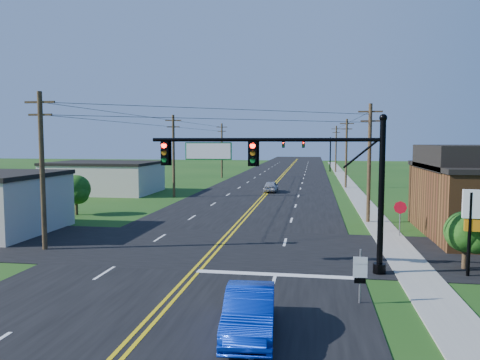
% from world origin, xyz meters
% --- Properties ---
extents(ground, '(260.00, 260.00, 0.00)m').
position_xyz_m(ground, '(0.00, 0.00, 0.00)').
color(ground, '#153E11').
rests_on(ground, ground).
extents(road_main, '(16.00, 220.00, 0.04)m').
position_xyz_m(road_main, '(0.00, 50.00, 0.02)').
color(road_main, black).
rests_on(road_main, ground).
extents(road_cross, '(70.00, 10.00, 0.04)m').
position_xyz_m(road_cross, '(0.00, 12.00, 0.02)').
color(road_cross, black).
rests_on(road_cross, ground).
extents(sidewalk, '(2.00, 160.00, 0.08)m').
position_xyz_m(sidewalk, '(10.50, 40.00, 0.04)').
color(sidewalk, gray).
rests_on(sidewalk, ground).
extents(signal_mast_main, '(11.30, 0.60, 7.48)m').
position_xyz_m(signal_mast_main, '(4.34, 8.00, 4.75)').
color(signal_mast_main, black).
rests_on(signal_mast_main, ground).
extents(signal_mast_far, '(10.98, 0.60, 7.48)m').
position_xyz_m(signal_mast_far, '(4.44, 80.00, 4.55)').
color(signal_mast_far, black).
rests_on(signal_mast_far, ground).
extents(cream_bldg_far, '(12.20, 9.20, 3.70)m').
position_xyz_m(cream_bldg_far, '(-19.00, 38.00, 1.86)').
color(cream_bldg_far, beige).
rests_on(cream_bldg_far, ground).
extents(utility_pole_left_a, '(1.80, 0.28, 9.00)m').
position_xyz_m(utility_pole_left_a, '(-9.50, 10.00, 4.72)').
color(utility_pole_left_a, '#352418').
rests_on(utility_pole_left_a, ground).
extents(utility_pole_left_b, '(1.80, 0.28, 9.00)m').
position_xyz_m(utility_pole_left_b, '(-9.50, 35.00, 4.72)').
color(utility_pole_left_b, '#352418').
rests_on(utility_pole_left_b, ground).
extents(utility_pole_left_c, '(1.80, 0.28, 9.00)m').
position_xyz_m(utility_pole_left_c, '(-9.50, 62.00, 4.72)').
color(utility_pole_left_c, '#352418').
rests_on(utility_pole_left_c, ground).
extents(utility_pole_right_a, '(1.80, 0.28, 9.00)m').
position_xyz_m(utility_pole_right_a, '(9.80, 22.00, 4.72)').
color(utility_pole_right_a, '#352418').
rests_on(utility_pole_right_a, ground).
extents(utility_pole_right_b, '(1.80, 0.28, 9.00)m').
position_xyz_m(utility_pole_right_b, '(9.80, 48.00, 4.72)').
color(utility_pole_right_b, '#352418').
rests_on(utility_pole_right_b, ground).
extents(utility_pole_right_c, '(1.80, 0.28, 9.00)m').
position_xyz_m(utility_pole_right_c, '(9.80, 78.00, 4.72)').
color(utility_pole_right_c, '#352418').
rests_on(utility_pole_right_c, ground).
extents(tree_right_back, '(3.00, 3.00, 4.10)m').
position_xyz_m(tree_right_back, '(16.00, 26.00, 2.60)').
color(tree_right_back, '#352418').
rests_on(tree_right_back, ground).
extents(shrub_corner, '(2.00, 2.00, 2.86)m').
position_xyz_m(shrub_corner, '(13.00, 9.50, 1.85)').
color(shrub_corner, '#352418').
rests_on(shrub_corner, ground).
extents(tree_left, '(2.40, 2.40, 3.37)m').
position_xyz_m(tree_left, '(-14.00, 22.00, 2.16)').
color(tree_left, '#352418').
rests_on(tree_left, ground).
extents(blue_car, '(1.91, 4.60, 1.48)m').
position_xyz_m(blue_car, '(3.71, 0.23, 0.74)').
color(blue_car, '#082CB9').
rests_on(blue_car, ground).
extents(distant_car, '(1.57, 3.90, 1.33)m').
position_xyz_m(distant_car, '(0.59, 41.56, 0.66)').
color(distant_car, '#B6B6BB').
rests_on(distant_car, ground).
extents(route_sign, '(0.53, 0.09, 2.14)m').
position_xyz_m(route_sign, '(7.50, 3.71, 1.24)').
color(route_sign, slate).
rests_on(route_sign, ground).
extents(stop_sign, '(0.83, 0.18, 2.34)m').
position_xyz_m(stop_sign, '(11.26, 16.98, 1.69)').
color(stop_sign, slate).
rests_on(stop_sign, ground).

